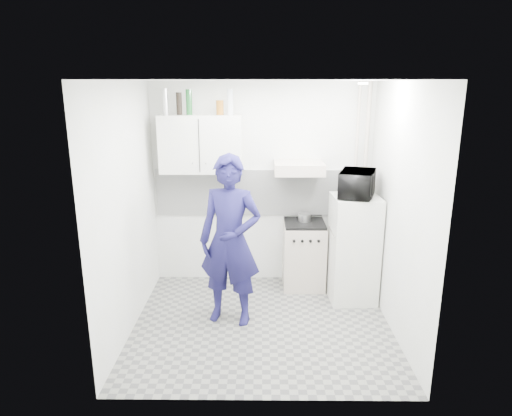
{
  "coord_description": "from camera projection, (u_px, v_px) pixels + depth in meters",
  "views": [
    {
      "loc": [
        -0.02,
        -4.51,
        2.58
      ],
      "look_at": [
        -0.07,
        0.3,
        1.25
      ],
      "focal_mm": 32.0,
      "sensor_mm": 36.0,
      "label": 1
    }
  ],
  "objects": [
    {
      "name": "upper_cabinet",
      "position": [
        201.0,
        144.0,
        5.59
      ],
      "size": [
        1.0,
        0.35,
        0.7
      ],
      "primitive_type": "cube",
      "color": "white",
      "rests_on": "wall_back"
    },
    {
      "name": "stove",
      "position": [
        304.0,
        256.0,
        5.89
      ],
      "size": [
        0.53,
        0.53,
        0.84
      ],
      "primitive_type": "cube",
      "color": "#BEB09F",
      "rests_on": "floor"
    },
    {
      "name": "floor",
      "position": [
        262.0,
        324.0,
        5.04
      ],
      "size": [
        2.8,
        2.8,
        0.0
      ],
      "primitive_type": "plane",
      "color": "slate",
      "rests_on": "ground"
    },
    {
      "name": "pipe_b",
      "position": [
        354.0,
        186.0,
        5.81
      ],
      "size": [
        0.04,
        0.04,
        2.6
      ],
      "primitive_type": "cylinder",
      "color": "#BEB09F",
      "rests_on": "floor"
    },
    {
      "name": "saucepan",
      "position": [
        304.0,
        217.0,
        5.81
      ],
      "size": [
        0.17,
        0.17,
        0.09
      ],
      "primitive_type": "cylinder",
      "color": "silver",
      "rests_on": "stove_top"
    },
    {
      "name": "microwave",
      "position": [
        357.0,
        184.0,
        5.26
      ],
      "size": [
        0.64,
        0.52,
        0.3
      ],
      "primitive_type": "imported",
      "rotation": [
        0.0,
        0.0,
        1.26
      ],
      "color": "black",
      "rests_on": "fridge"
    },
    {
      "name": "stove_top",
      "position": [
        305.0,
        223.0,
        5.77
      ],
      "size": [
        0.5,
        0.5,
        0.03
      ],
      "primitive_type": "cube",
      "color": "black",
      "rests_on": "stove"
    },
    {
      "name": "bottle_c",
      "position": [
        189.0,
        102.0,
        5.46
      ],
      "size": [
        0.07,
        0.07,
        0.3
      ],
      "primitive_type": "cylinder",
      "color": "#144C1E",
      "rests_on": "upper_cabinet"
    },
    {
      "name": "ceiling_spot_fixture",
      "position": [
        363.0,
        83.0,
        4.54
      ],
      "size": [
        0.1,
        0.1,
        0.02
      ],
      "primitive_type": "cylinder",
      "color": "white",
      "rests_on": "ceiling"
    },
    {
      "name": "ceiling",
      "position": [
        263.0,
        80.0,
        4.35
      ],
      "size": [
        2.8,
        2.8,
        0.0
      ],
      "primitive_type": "plane",
      "color": "white",
      "rests_on": "wall_back"
    },
    {
      "name": "bottle_b",
      "position": [
        179.0,
        104.0,
        5.46
      ],
      "size": [
        0.07,
        0.07,
        0.26
      ],
      "primitive_type": "cylinder",
      "color": "black",
      "rests_on": "upper_cabinet"
    },
    {
      "name": "canister_b",
      "position": [
        220.0,
        108.0,
        5.47
      ],
      "size": [
        0.09,
        0.09,
        0.17
      ],
      "primitive_type": "cylinder",
      "color": "brown",
      "rests_on": "upper_cabinet"
    },
    {
      "name": "person",
      "position": [
        230.0,
        241.0,
        4.9
      ],
      "size": [
        0.77,
        0.59,
        1.87
      ],
      "primitive_type": "imported",
      "rotation": [
        0.0,
        0.0,
        -0.23
      ],
      "color": "#171445",
      "rests_on": "floor"
    },
    {
      "name": "fridge",
      "position": [
        353.0,
        249.0,
        5.48
      ],
      "size": [
        0.56,
        0.56,
        1.3
      ],
      "primitive_type": "cube",
      "rotation": [
        0.0,
        0.0,
        0.05
      ],
      "color": "white",
      "rests_on": "floor"
    },
    {
      "name": "wall_back",
      "position": [
        262.0,
        185.0,
        5.9
      ],
      "size": [
        2.8,
        0.0,
        2.8
      ],
      "primitive_type": "plane",
      "rotation": [
        1.57,
        0.0,
        0.0
      ],
      "color": "silver",
      "rests_on": "floor"
    },
    {
      "name": "range_hood",
      "position": [
        299.0,
        168.0,
        5.58
      ],
      "size": [
        0.6,
        0.5,
        0.14
      ],
      "primitive_type": "cube",
      "color": "#BEB09F",
      "rests_on": "wall_back"
    },
    {
      "name": "wall_right",
      "position": [
        398.0,
        211.0,
        4.68
      ],
      "size": [
        0.0,
        2.6,
        2.6
      ],
      "primitive_type": "plane",
      "rotation": [
        1.57,
        0.0,
        -1.57
      ],
      "color": "silver",
      "rests_on": "floor"
    },
    {
      "name": "pipe_a",
      "position": [
        364.0,
        186.0,
        5.81
      ],
      "size": [
        0.05,
        0.05,
        2.6
      ],
      "primitive_type": "cylinder",
      "color": "#BEB09F",
      "rests_on": "floor"
    },
    {
      "name": "wall_left",
      "position": [
        127.0,
        211.0,
        4.71
      ],
      "size": [
        0.0,
        2.6,
        2.6
      ],
      "primitive_type": "plane",
      "rotation": [
        1.57,
        0.0,
        1.57
      ],
      "color": "silver",
      "rests_on": "floor"
    },
    {
      "name": "backsplash",
      "position": [
        262.0,
        192.0,
        5.91
      ],
      "size": [
        2.74,
        0.03,
        0.6
      ],
      "primitive_type": "cube",
      "color": "white",
      "rests_on": "wall_back"
    },
    {
      "name": "bottle_e",
      "position": [
        230.0,
        102.0,
        5.45
      ],
      "size": [
        0.08,
        0.08,
        0.3
      ],
      "primitive_type": "cylinder",
      "color": "#B2B7BC",
      "rests_on": "upper_cabinet"
    },
    {
      "name": "bottle_a",
      "position": [
        165.0,
        102.0,
        5.46
      ],
      "size": [
        0.07,
        0.07,
        0.31
      ],
      "primitive_type": "cylinder",
      "color": "silver",
      "rests_on": "upper_cabinet"
    }
  ]
}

